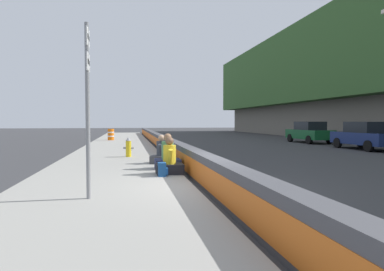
# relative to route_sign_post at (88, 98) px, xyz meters

# --- Properties ---
(ground_plane) EXTENTS (160.00, 160.00, 0.00)m
(ground_plane) POSITION_rel_route_sign_post_xyz_m (1.07, -2.86, -2.21)
(ground_plane) COLOR #353538
(ground_plane) RESTS_ON ground
(sidewalk_strip) EXTENTS (80.00, 4.40, 0.14)m
(sidewalk_strip) POSITION_rel_route_sign_post_xyz_m (1.07, -0.21, -2.14)
(sidewalk_strip) COLOR gray
(sidewalk_strip) RESTS_ON ground_plane
(jersey_barrier) EXTENTS (76.00, 0.45, 0.85)m
(jersey_barrier) POSITION_rel_route_sign_post_xyz_m (1.07, -2.85, -1.79)
(jersey_barrier) COLOR #47474C
(jersey_barrier) RESTS_ON ground_plane
(route_sign_post) EXTENTS (0.44, 0.09, 3.60)m
(route_sign_post) POSITION_rel_route_sign_post_xyz_m (0.00, 0.00, 0.00)
(route_sign_post) COLOR gray
(route_sign_post) RESTS_ON sidewalk_strip
(fire_hydrant) EXTENTS (0.26, 0.46, 0.88)m
(fire_hydrant) POSITION_rel_route_sign_post_xyz_m (8.16, -0.81, -1.62)
(fire_hydrant) COLOR gold
(fire_hydrant) RESTS_ON sidewalk_strip
(seated_person_foreground) EXTENTS (0.72, 0.81, 1.12)m
(seated_person_foreground) POSITION_rel_route_sign_post_xyz_m (2.96, -2.04, -1.72)
(seated_person_foreground) COLOR black
(seated_person_foreground) RESTS_ON sidewalk_strip
(seated_person_middle) EXTENTS (0.76, 0.86, 1.19)m
(seated_person_middle) POSITION_rel_route_sign_post_xyz_m (4.09, -2.11, -1.70)
(seated_person_middle) COLOR #23284C
(seated_person_middle) RESTS_ON sidewalk_strip
(seated_person_rear) EXTENTS (0.87, 0.94, 1.08)m
(seated_person_rear) POSITION_rel_route_sign_post_xyz_m (5.57, -2.05, -1.73)
(seated_person_rear) COLOR #424247
(seated_person_rear) RESTS_ON sidewalk_strip
(backpack) EXTENTS (0.32, 0.28, 0.40)m
(backpack) POSITION_rel_route_sign_post_xyz_m (2.54, -1.77, -1.88)
(backpack) COLOR navy
(backpack) RESTS_ON sidewalk_strip
(construction_barrel) EXTENTS (0.54, 0.54, 0.95)m
(construction_barrel) POSITION_rel_route_sign_post_xyz_m (21.99, 0.63, -1.59)
(construction_barrel) COLOR orange
(construction_barrel) RESTS_ON sidewalk_strip
(parked_car_third) EXTENTS (4.51, 1.96, 1.71)m
(parked_car_third) POSITION_rel_route_sign_post_xyz_m (11.03, -15.06, -1.35)
(parked_car_third) COLOR navy
(parked_car_third) RESTS_ON ground_plane
(parked_car_fourth) EXTENTS (4.54, 2.03, 1.71)m
(parked_car_fourth) POSITION_rel_route_sign_post_xyz_m (17.54, -15.09, -1.35)
(parked_car_fourth) COLOR #145128
(parked_car_fourth) RESTS_ON ground_plane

